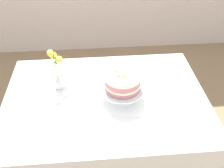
% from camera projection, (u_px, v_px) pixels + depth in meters
% --- Properties ---
extents(ground_plane, '(12.00, 12.00, 0.00)m').
position_uv_depth(ground_plane, '(107.00, 159.00, 2.22)').
color(ground_plane, '#8C7051').
extents(dining_table, '(1.40, 1.00, 0.74)m').
position_uv_depth(dining_table, '(106.00, 108.00, 1.79)').
color(dining_table, white).
rests_on(dining_table, ground).
extents(linen_napkin, '(0.37, 0.37, 0.00)m').
position_uv_depth(linen_napkin, '(122.00, 99.00, 1.73)').
color(linen_napkin, white).
rests_on(linen_napkin, dining_table).
extents(cake_stand, '(0.29, 0.29, 0.10)m').
position_uv_depth(cake_stand, '(122.00, 90.00, 1.68)').
color(cake_stand, silver).
rests_on(cake_stand, linen_napkin).
extents(layer_cake, '(0.24, 0.24, 0.12)m').
position_uv_depth(layer_cake, '(123.00, 81.00, 1.64)').
color(layer_cake, '#CC7A84').
rests_on(layer_cake, cake_stand).
extents(flower_vase, '(0.09, 0.11, 0.33)m').
position_uv_depth(flower_vase, '(58.00, 72.00, 1.75)').
color(flower_vase, silver).
rests_on(flower_vase, dining_table).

